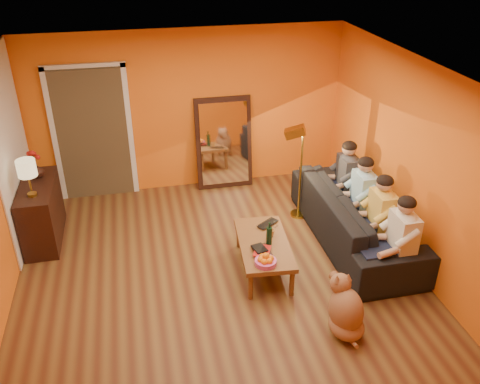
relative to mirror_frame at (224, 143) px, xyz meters
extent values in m
cube|color=brown|center=(-0.55, -2.63, -0.76)|extent=(5.00, 5.50, 0.00)
cube|color=white|center=(-0.55, -2.63, 1.84)|extent=(5.00, 5.50, 0.00)
cube|color=orange|center=(-0.55, 0.12, 0.54)|extent=(5.00, 0.00, 2.60)
cube|color=orange|center=(1.95, -2.63, 0.54)|extent=(0.00, 5.50, 2.60)
cube|color=white|center=(-3.04, -0.88, 0.54)|extent=(0.02, 1.90, 2.58)
cube|color=#3F2D19|center=(-2.05, 0.20, 0.29)|extent=(1.06, 0.30, 2.10)
cube|color=white|center=(-2.62, 0.08, 0.29)|extent=(0.08, 0.06, 2.20)
cube|color=white|center=(-1.48, 0.08, 0.29)|extent=(0.08, 0.06, 2.20)
cube|color=white|center=(-2.05, 0.08, 1.36)|extent=(1.22, 0.06, 0.08)
cube|color=black|center=(0.00, 0.00, 0.00)|extent=(0.92, 0.27, 1.51)
cube|color=white|center=(0.00, -0.04, 0.00)|extent=(0.78, 0.21, 1.35)
cube|color=black|center=(-2.79, -1.08, -0.34)|extent=(0.44, 1.18, 0.85)
imported|color=black|center=(1.45, -2.06, -0.38)|extent=(2.60, 1.02, 0.76)
cylinder|color=black|center=(0.09, -2.50, -0.18)|extent=(0.07, 0.07, 0.31)
imported|color=#B27F3F|center=(0.16, -2.33, -0.29)|extent=(0.11, 0.11, 0.09)
imported|color=black|center=(0.22, -2.10, -0.33)|extent=(0.38, 0.35, 0.03)
imported|color=black|center=(-0.14, -2.65, -0.33)|extent=(0.22, 0.28, 0.02)
imported|color=#AC1813|center=(-0.13, -2.64, -0.31)|extent=(0.28, 0.32, 0.02)
imported|color=black|center=(-0.14, -2.66, -0.29)|extent=(0.19, 0.22, 0.02)
imported|color=black|center=(-2.79, -0.83, 0.19)|extent=(0.20, 0.20, 0.21)
camera|label=1|loc=(-1.41, -7.57, 3.29)|focal=38.00mm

